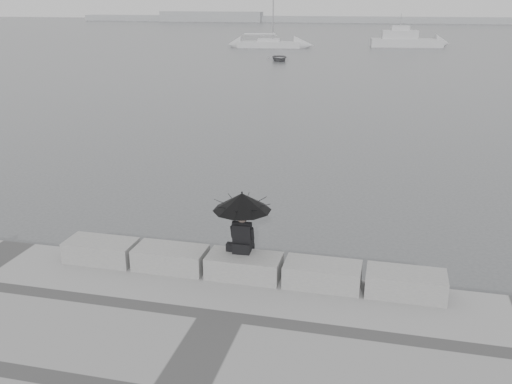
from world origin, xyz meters
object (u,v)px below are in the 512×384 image
(sailboat_left, at_px, (269,44))
(dinghy, at_px, (279,58))
(seated_person, at_px, (242,208))
(motor_cruiser, at_px, (406,40))

(sailboat_left, bearing_deg, dinghy, -80.67)
(seated_person, height_order, motor_cruiser, motor_cruiser)
(seated_person, xyz_separation_m, sailboat_left, (-13.95, 66.35, -1.51))
(seated_person, xyz_separation_m, motor_cruiser, (4.06, 71.70, -1.13))
(seated_person, relative_size, motor_cruiser, 0.14)
(motor_cruiser, bearing_deg, seated_person, -100.01)
(seated_person, height_order, sailboat_left, sailboat_left)
(seated_person, distance_m, motor_cruiser, 71.82)
(motor_cruiser, relative_size, dinghy, 2.81)
(sailboat_left, relative_size, motor_cruiser, 1.32)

